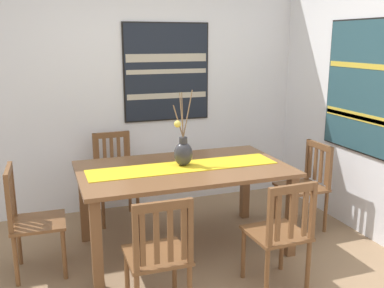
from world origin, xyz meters
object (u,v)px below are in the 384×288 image
Objects in this scene: chair_3 at (306,184)px; painting_on_back_wall at (167,72)px; centerpiece_vase at (183,151)px; painting_on_side_wall at (361,87)px; chair_0 at (30,218)px; chair_4 at (115,175)px; chair_1 at (280,233)px; dining_table at (184,178)px; chair_2 at (159,254)px.

painting_on_back_wall reaches higher than chair_3.
centerpiece_vase is 1.32m from painting_on_back_wall.
centerpiece_vase is 1.83m from painting_on_side_wall.
centerpiece_vase is at bearing 179.11° from chair_3.
chair_0 is at bearing 177.64° from painting_on_side_wall.
chair_1 is at bearing -62.38° from chair_4.
dining_table is 1.04m from chair_4.
dining_table is 1.03m from chair_1.
chair_3 reaches higher than dining_table.
chair_0 is 1.05× the size of chair_3.
chair_1 is at bearing 2.09° from chair_2.
painting_on_back_wall is at bearing 23.33° from chair_4.
centerpiece_vase is 0.75× the size of chair_2.
chair_1 is at bearing -132.62° from chair_3.
centerpiece_vase is at bearing -99.46° from painting_on_back_wall.
chair_1 is 0.70× the size of painting_on_side_wall.
centerpiece_vase is at bearing 174.07° from painting_on_side_wall.
dining_table is 1.91m from painting_on_side_wall.
painting_on_back_wall is (-0.27, 2.09, 1.06)m from chair_1.
chair_4 is 1.27m from painting_on_back_wall.
chair_2 is (-0.96, -0.03, 0.01)m from chair_1.
chair_0 is at bearing 153.76° from chair_1.
painting_on_back_wall reaches higher than centerpiece_vase.
painting_on_back_wall is at bearing 38.52° from chair_0.
painting_on_back_wall reaches higher than dining_table.
chair_4 is at bearing -156.67° from painting_on_back_wall.
painting_on_side_wall is (2.24, 0.79, 0.97)m from chair_2.
chair_0 reaches higher than chair_2.
chair_3 is at bearing 47.38° from chair_1.
painting_on_side_wall reaches higher than chair_4.
painting_on_side_wall is at bearing -2.36° from chair_0.
chair_3 is 0.95× the size of chair_4.
centerpiece_vase is 0.73× the size of chair_0.
chair_4 is at bearing 47.37° from chair_0.
centerpiece_vase is at bearing 76.37° from dining_table.
chair_2 is 0.71× the size of painting_on_side_wall.
chair_0 is at bearing -141.48° from painting_on_back_wall.
chair_3 is 0.69× the size of painting_on_side_wall.
chair_4 reaches higher than chair_3.
chair_2 is at bearing -47.91° from chair_0.
chair_1 is 1.01× the size of chair_3.
chair_1 is 2.36m from painting_on_back_wall.
painting_on_side_wall is at bearing 30.47° from chair_1.
chair_4 reaches higher than chair_1.
chair_2 is at bearing -117.74° from dining_table.
chair_4 is 0.73× the size of painting_on_side_wall.
chair_0 is 1.03× the size of chair_1.
chair_3 is 0.81× the size of painting_on_back_wall.
dining_table is at bearing -99.60° from painting_on_back_wall.
centerpiece_vase reaches higher than chair_4.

